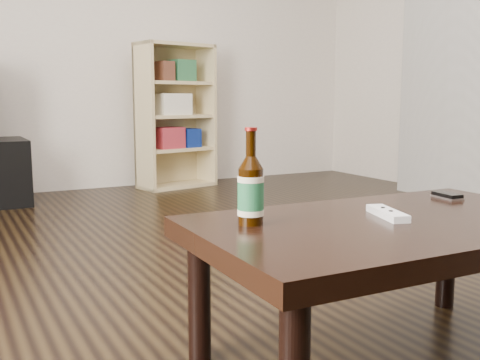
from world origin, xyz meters
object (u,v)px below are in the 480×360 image
coffee_table (394,239)px  phone (447,196)px  remote (387,213)px  beer_bottle (251,191)px  bookshelf (174,113)px

coffee_table → phone: size_ratio=10.37×
phone → remote: 0.38m
phone → remote: size_ratio=0.58×
beer_bottle → phone: (0.72, 0.03, -0.08)m
bookshelf → coffee_table: 3.18m
beer_bottle → remote: beer_bottle is taller
bookshelf → remote: 3.15m
coffee_table → beer_bottle: 0.40m
bookshelf → coffee_table: size_ratio=1.06×
coffee_table → phone: phone is taller
bookshelf → phone: bookshelf is taller
beer_bottle → remote: (0.36, -0.09, -0.08)m
beer_bottle → phone: 0.73m
beer_bottle → phone: size_ratio=2.36×
bookshelf → remote: bearing=-113.3°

